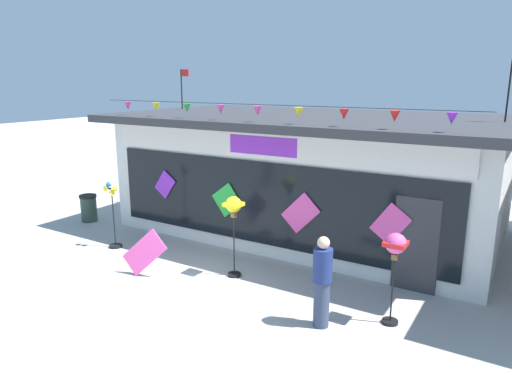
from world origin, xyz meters
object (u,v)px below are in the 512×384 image
wind_spinner_center_left (395,250)px  kite_shop_building (311,172)px  wind_spinner_left (234,212)px  person_near_camera (322,281)px  display_kite_on_ground (144,252)px  wind_spinner_far_left (112,210)px  trash_bin (89,208)px

wind_spinner_center_left → kite_shop_building: bearing=130.1°
wind_spinner_left → wind_spinner_center_left: wind_spinner_left is taller
wind_spinner_center_left → person_near_camera: size_ratio=1.02×
kite_shop_building → display_kite_on_ground: kite_shop_building is taller
wind_spinner_far_left → wind_spinner_left: 3.74m
person_near_camera → trash_bin: size_ratio=2.01×
wind_spinner_far_left → person_near_camera: size_ratio=1.05×
trash_bin → person_near_camera: bearing=-13.5°
kite_shop_building → person_near_camera: size_ratio=6.24×
wind_spinner_center_left → display_kite_on_ground: size_ratio=1.68×
kite_shop_building → person_near_camera: 5.73m
kite_shop_building → display_kite_on_ground: (-1.68, -5.07, -1.15)m
kite_shop_building → wind_spinner_left: kite_shop_building is taller
wind_spinner_left → wind_spinner_center_left: 3.59m
kite_shop_building → trash_bin: 6.94m
wind_spinner_far_left → wind_spinner_left: size_ratio=0.96×
display_kite_on_ground → person_near_camera: bearing=0.3°
wind_spinner_left → trash_bin: wind_spinner_left is taller
trash_bin → wind_spinner_far_left: bearing=-26.3°
kite_shop_building → trash_bin: bearing=-154.5°
wind_spinner_far_left → display_kite_on_ground: 2.23m
wind_spinner_far_left → person_near_camera: wind_spinner_far_left is taller
wind_spinner_center_left → wind_spinner_far_left: bearing=179.0°
wind_spinner_far_left → person_near_camera: (6.25, -0.87, -0.17)m
wind_spinner_left → display_kite_on_ground: (-1.72, -1.02, -0.96)m
wind_spinner_center_left → trash_bin: bearing=172.1°
wind_spinner_far_left → kite_shop_building: bearing=48.7°
wind_spinner_left → wind_spinner_far_left: bearing=-178.0°
display_kite_on_ground → wind_spinner_left: bearing=30.7°
display_kite_on_ground → trash_bin: bearing=154.6°
wind_spinner_left → person_near_camera: (2.54, -1.00, -0.65)m
kite_shop_building → display_kite_on_ground: 5.46m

